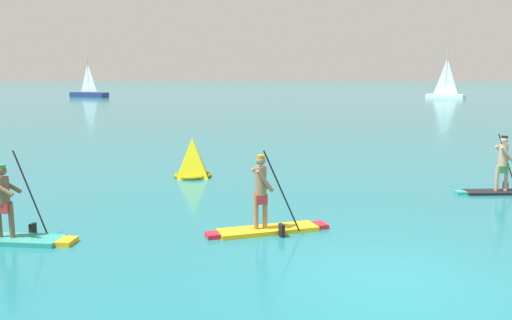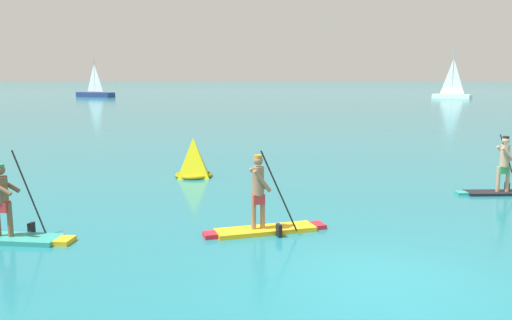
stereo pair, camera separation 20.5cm
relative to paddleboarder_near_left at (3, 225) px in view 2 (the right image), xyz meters
name	(u,v)px [view 2 (the right image)]	position (x,y,z in m)	size (l,w,h in m)	color
ground	(382,281)	(7.53, -2.31, -0.34)	(440.00, 440.00, 0.00)	#1E727F
paddleboarder_near_left	(3,225)	(0.00, 0.00, 0.00)	(3.18, 1.01, 1.93)	teal
paddleboarder_mid_center	(264,214)	(5.56, 0.52, 0.08)	(2.82, 1.23, 1.97)	yellow
paddleboarder_far_right	(507,180)	(12.81, 4.31, 0.09)	(3.08, 0.83, 1.79)	black
race_marker_buoy	(193,159)	(3.30, 7.08, 0.27)	(1.49, 1.49, 1.36)	yellow
sailboat_left_horizon	(95,93)	(-17.79, 68.89, 0.33)	(6.16, 4.10, 5.63)	navy
sailboat_right_horizon	(452,92)	(33.56, 64.22, 0.52)	(4.96, 4.36, 6.90)	white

